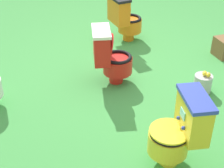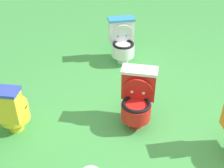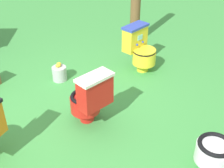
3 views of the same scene
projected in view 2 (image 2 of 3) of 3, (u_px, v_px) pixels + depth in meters
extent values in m
plane|color=#429947|center=(152.00, 136.00, 3.69)|extent=(14.00, 14.00, 0.00)
cylinder|color=red|center=(136.00, 121.00, 3.82)|extent=(0.25, 0.25, 0.14)
cylinder|color=red|center=(136.00, 111.00, 3.70)|extent=(0.50, 0.50, 0.20)
torus|color=black|center=(136.00, 104.00, 3.64)|extent=(0.48, 0.48, 0.04)
cylinder|color=white|center=(136.00, 107.00, 3.67)|extent=(0.33, 0.33, 0.01)
cube|color=red|center=(139.00, 84.00, 3.72)|extent=(0.45, 0.37, 0.37)
cube|color=white|center=(140.00, 70.00, 3.60)|extent=(0.48, 0.40, 0.04)
cube|color=#8CE0E5|center=(138.00, 86.00, 3.61)|extent=(0.10, 0.06, 0.08)
cylinder|color=red|center=(138.00, 90.00, 3.64)|extent=(0.35, 0.25, 0.35)
sphere|color=white|center=(143.00, 93.00, 3.65)|extent=(0.04, 0.04, 0.04)
sphere|color=white|center=(132.00, 92.00, 3.67)|extent=(0.04, 0.04, 0.04)
cylinder|color=white|center=(123.00, 59.00, 5.13)|extent=(0.25, 0.25, 0.14)
cylinder|color=white|center=(123.00, 50.00, 5.01)|extent=(0.52, 0.52, 0.20)
torus|color=black|center=(123.00, 44.00, 4.95)|extent=(0.50, 0.50, 0.04)
cylinder|color=#338CBF|center=(123.00, 47.00, 4.98)|extent=(0.34, 0.34, 0.01)
cube|color=white|center=(121.00, 30.00, 5.03)|extent=(0.41, 0.44, 0.37)
cube|color=#338CBF|center=(121.00, 19.00, 4.91)|extent=(0.44, 0.47, 0.04)
cube|color=#8CE0E5|center=(122.00, 30.00, 4.92)|extent=(0.08, 0.09, 0.08)
cylinder|color=white|center=(122.00, 34.00, 4.95)|extent=(0.29, 0.33, 0.35)
sphere|color=#338CBF|center=(126.00, 36.00, 4.98)|extent=(0.04, 0.04, 0.04)
sphere|color=#338CBF|center=(118.00, 36.00, 4.96)|extent=(0.04, 0.04, 0.04)
cylinder|color=yellow|center=(16.00, 124.00, 3.76)|extent=(0.25, 0.25, 0.14)
cylinder|color=yellow|center=(14.00, 113.00, 3.68)|extent=(0.51, 0.51, 0.20)
torus|color=black|center=(12.00, 105.00, 3.62)|extent=(0.49, 0.49, 0.04)
cylinder|color=#3347B2|center=(13.00, 109.00, 3.65)|extent=(0.33, 0.33, 0.01)
cube|color=yellow|center=(3.00, 106.00, 3.37)|extent=(0.45, 0.38, 0.37)
cube|color=#8CE0E5|center=(5.00, 97.00, 3.42)|extent=(0.10, 0.07, 0.08)
cylinder|color=yellow|center=(12.00, 104.00, 3.61)|extent=(0.50, 0.50, 0.02)
sphere|color=#3347B2|center=(2.00, 103.00, 3.49)|extent=(0.04, 0.04, 0.04)
sphere|color=#3347B2|center=(13.00, 104.00, 3.47)|extent=(0.04, 0.04, 0.04)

